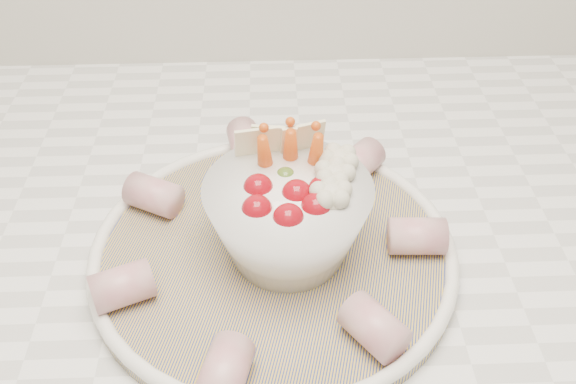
{
  "coord_description": "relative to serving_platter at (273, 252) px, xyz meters",
  "views": [
    {
      "loc": [
        0.02,
        1.0,
        1.33
      ],
      "look_at": [
        0.04,
        1.39,
        1.0
      ],
      "focal_mm": 40.0,
      "sensor_mm": 36.0,
      "label": 1
    }
  ],
  "objects": [
    {
      "name": "veggie_bowl",
      "position": [
        0.01,
        -0.0,
        0.05
      ],
      "size": [
        0.14,
        0.14,
        0.11
      ],
      "color": "white",
      "rests_on": "serving_platter"
    },
    {
      "name": "cured_meat_rolls",
      "position": [
        -0.0,
        0.0,
        0.02
      ],
      "size": [
        0.3,
        0.32,
        0.03
      ],
      "color": "#B55262",
      "rests_on": "serving_platter"
    },
    {
      "name": "serving_platter",
      "position": [
        0.0,
        0.0,
        0.0
      ],
      "size": [
        0.38,
        0.38,
        0.02
      ],
      "color": "navy",
      "rests_on": "kitchen_counter"
    }
  ]
}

